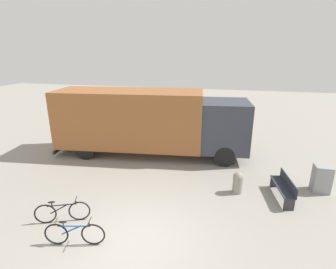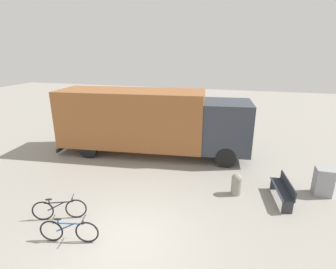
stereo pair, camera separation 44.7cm
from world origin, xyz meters
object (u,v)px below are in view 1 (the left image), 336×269
Objects in this scene: delivery_truck at (148,120)px; bicycle_middle at (74,234)px; park_bench at (284,187)px; bicycle_near at (62,212)px; bollard_near_bench at (238,182)px; utility_box at (322,179)px.

delivery_truck is 5.89× the size of bicycle_middle.
delivery_truck is 6.76m from park_bench.
bicycle_near is at bearing -104.97° from delivery_truck.
delivery_truck is at bearing 77.34° from bicycle_middle.
delivery_truck is 11.64× the size of bollard_near_bench.
utility_box is (7.37, -2.14, -1.26)m from delivery_truck.
bicycle_near is at bearing 105.93° from park_bench.
bollard_near_bench reaches higher than bicycle_near.
bicycle_middle is 1.98× the size of bollard_near_bench.
bicycle_near is (-0.95, -5.96, -1.42)m from delivery_truck.
bollard_near_bench is at bearing -40.25° from delivery_truck.
bicycle_middle is (-5.96, -3.82, -0.10)m from park_bench.
bicycle_middle is 8.73m from utility_box.
park_bench is at bearing 1.37° from bicycle_near.
utility_box reaches higher than bollard_near_bench.
park_bench is at bearing -150.45° from utility_box.
park_bench is 1.67× the size of utility_box.
park_bench reaches higher than bicycle_middle.
delivery_truck is 6.18× the size of bicycle_near.
bicycle_near is 1.50× the size of utility_box.
delivery_truck is 9.29× the size of utility_box.
utility_box is at bearing -68.13° from park_bench.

